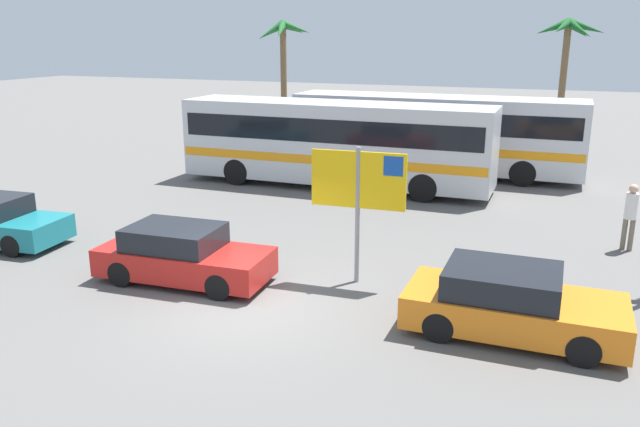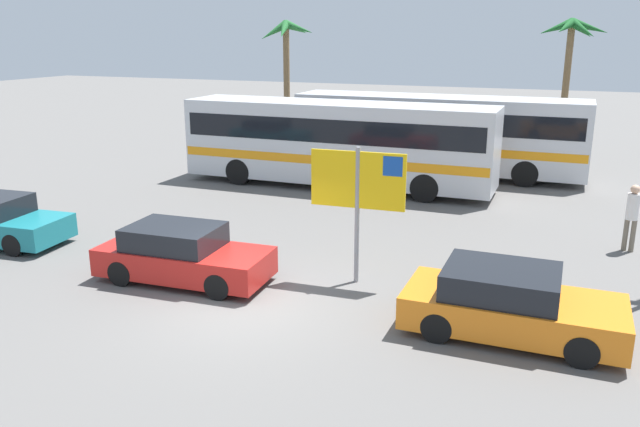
{
  "view_description": "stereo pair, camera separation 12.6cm",
  "coord_description": "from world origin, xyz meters",
  "px_view_note": "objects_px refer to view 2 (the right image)",
  "views": [
    {
      "loc": [
        6.11,
        -11.08,
        5.63
      ],
      "look_at": [
        0.54,
        3.19,
        1.3
      ],
      "focal_mm": 35.84,
      "sensor_mm": 36.0,
      "label": 1
    },
    {
      "loc": [
        6.22,
        -11.03,
        5.63
      ],
      "look_at": [
        0.54,
        3.19,
        1.3
      ],
      "focal_mm": 35.84,
      "sensor_mm": 36.0,
      "label": 2
    }
  ],
  "objects_px": {
    "ferry_sign": "(360,186)",
    "car_red": "(182,255)",
    "car_orange": "(509,304)",
    "bus_rear_coach": "(437,131)",
    "pedestrian_crossing_lot": "(632,212)",
    "bus_front_coach": "(337,140)"
  },
  "relations": [
    {
      "from": "bus_front_coach",
      "to": "car_red",
      "type": "xyz_separation_m",
      "value": [
        -0.03,
        -10.38,
        -1.15
      ]
    },
    {
      "from": "ferry_sign",
      "to": "car_red",
      "type": "xyz_separation_m",
      "value": [
        -3.88,
        -1.43,
        -1.69
      ]
    },
    {
      "from": "bus_front_coach",
      "to": "car_red",
      "type": "bearing_deg",
      "value": -90.16
    },
    {
      "from": "bus_front_coach",
      "to": "ferry_sign",
      "type": "distance_m",
      "value": 9.75
    },
    {
      "from": "bus_front_coach",
      "to": "bus_rear_coach",
      "type": "distance_m",
      "value": 4.78
    },
    {
      "from": "bus_rear_coach",
      "to": "car_orange",
      "type": "xyz_separation_m",
      "value": [
        4.38,
        -14.15,
        -1.15
      ]
    },
    {
      "from": "bus_front_coach",
      "to": "pedestrian_crossing_lot",
      "type": "height_order",
      "value": "bus_front_coach"
    },
    {
      "from": "bus_rear_coach",
      "to": "ferry_sign",
      "type": "height_order",
      "value": "ferry_sign"
    },
    {
      "from": "bus_rear_coach",
      "to": "car_red",
      "type": "distance_m",
      "value": 14.46
    },
    {
      "from": "car_orange",
      "to": "bus_rear_coach",
      "type": "bearing_deg",
      "value": 107.47
    },
    {
      "from": "bus_rear_coach",
      "to": "ferry_sign",
      "type": "xyz_separation_m",
      "value": [
        0.83,
        -12.66,
        0.54
      ]
    },
    {
      "from": "bus_rear_coach",
      "to": "car_orange",
      "type": "bearing_deg",
      "value": -72.8
    },
    {
      "from": "car_orange",
      "to": "car_red",
      "type": "height_order",
      "value": "same"
    },
    {
      "from": "bus_rear_coach",
      "to": "car_orange",
      "type": "height_order",
      "value": "bus_rear_coach"
    },
    {
      "from": "bus_front_coach",
      "to": "bus_rear_coach",
      "type": "relative_size",
      "value": 1.0
    },
    {
      "from": "ferry_sign",
      "to": "car_red",
      "type": "bearing_deg",
      "value": -162.66
    },
    {
      "from": "car_red",
      "to": "ferry_sign",
      "type": "bearing_deg",
      "value": 17.37
    },
    {
      "from": "bus_rear_coach",
      "to": "bus_front_coach",
      "type": "bearing_deg",
      "value": -129.08
    },
    {
      "from": "bus_rear_coach",
      "to": "pedestrian_crossing_lot",
      "type": "height_order",
      "value": "bus_rear_coach"
    },
    {
      "from": "bus_front_coach",
      "to": "pedestrian_crossing_lot",
      "type": "relative_size",
      "value": 6.43
    },
    {
      "from": "bus_rear_coach",
      "to": "pedestrian_crossing_lot",
      "type": "xyz_separation_m",
      "value": [
        6.85,
        -7.88,
        -0.7
      ]
    },
    {
      "from": "car_orange",
      "to": "pedestrian_crossing_lot",
      "type": "xyz_separation_m",
      "value": [
        2.47,
        6.27,
        0.45
      ]
    }
  ]
}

